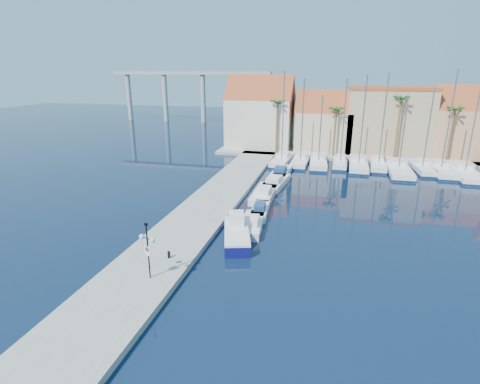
% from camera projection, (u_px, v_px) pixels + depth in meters
% --- Properties ---
extents(ground, '(260.00, 260.00, 0.00)m').
position_uv_depth(ground, '(267.00, 278.00, 27.68)').
color(ground, black).
rests_on(ground, ground).
extents(quay_west, '(6.00, 77.00, 0.50)m').
position_uv_depth(quay_west, '(210.00, 205.00, 42.15)').
color(quay_west, gray).
rests_on(quay_west, ground).
extents(shore_north, '(54.00, 16.00, 0.50)m').
position_uv_depth(shore_north, '(366.00, 152.00, 69.50)').
color(shore_north, gray).
rests_on(shore_north, ground).
extents(lamp_post, '(1.38, 0.73, 4.24)m').
position_uv_depth(lamp_post, '(147.00, 242.00, 25.94)').
color(lamp_post, black).
rests_on(lamp_post, quay_west).
extents(bollard, '(0.22, 0.22, 0.55)m').
position_uv_depth(bollard, '(169.00, 255.00, 29.57)').
color(bollard, black).
rests_on(bollard, quay_west).
extents(fishing_boat, '(3.88, 6.80, 2.26)m').
position_uv_depth(fishing_boat, '(237.00, 233.00, 33.58)').
color(fishing_boat, '#0E0F56').
rests_on(fishing_boat, ground).
extents(motorboat_west_0, '(2.50, 6.23, 1.40)m').
position_uv_depth(motorboat_west_0, '(252.00, 224.00, 36.11)').
color(motorboat_west_0, white).
rests_on(motorboat_west_0, ground).
extents(motorboat_west_1, '(1.99, 5.13, 1.40)m').
position_uv_depth(motorboat_west_1, '(260.00, 210.00, 39.74)').
color(motorboat_west_1, white).
rests_on(motorboat_west_1, ground).
extents(motorboat_west_2, '(2.37, 7.40, 1.40)m').
position_uv_depth(motorboat_west_2, '(264.00, 193.00, 45.25)').
color(motorboat_west_2, white).
rests_on(motorboat_west_2, ground).
extents(motorboat_west_3, '(3.11, 7.60, 1.40)m').
position_uv_depth(motorboat_west_3, '(275.00, 182.00, 49.77)').
color(motorboat_west_3, white).
rests_on(motorboat_west_3, ground).
extents(motorboat_west_4, '(2.52, 7.16, 1.40)m').
position_uv_depth(motorboat_west_4, '(281.00, 172.00, 54.60)').
color(motorboat_west_4, white).
rests_on(motorboat_west_4, ground).
extents(sailboat_0, '(3.05, 9.82, 14.63)m').
position_uv_depth(sailboat_0, '(282.00, 159.00, 62.08)').
color(sailboat_0, white).
rests_on(sailboat_0, ground).
extents(sailboat_1, '(2.70, 9.42, 13.52)m').
position_uv_depth(sailboat_1, '(301.00, 160.00, 61.38)').
color(sailboat_1, white).
rests_on(sailboat_1, ground).
extents(sailboat_2, '(3.19, 10.17, 11.04)m').
position_uv_depth(sailboat_2, '(318.00, 162.00, 60.61)').
color(sailboat_2, white).
rests_on(sailboat_2, ground).
extents(sailboat_3, '(2.41, 8.17, 13.58)m').
position_uv_depth(sailboat_3, '(340.00, 162.00, 60.17)').
color(sailboat_3, white).
rests_on(sailboat_3, ground).
extents(sailboat_4, '(3.06, 10.67, 14.16)m').
position_uv_depth(sailboat_4, '(358.00, 164.00, 59.18)').
color(sailboat_4, white).
rests_on(sailboat_4, ground).
extents(sailboat_5, '(2.93, 8.99, 14.42)m').
position_uv_depth(sailboat_5, '(378.00, 164.00, 58.92)').
color(sailboat_5, white).
rests_on(sailboat_5, ground).
extents(sailboat_6, '(3.19, 12.04, 11.29)m').
position_uv_depth(sailboat_6, '(398.00, 168.00, 56.62)').
color(sailboat_6, white).
rests_on(sailboat_6, ground).
extents(sailboat_7, '(2.92, 9.03, 12.24)m').
position_uv_depth(sailboat_7, '(421.00, 167.00, 57.07)').
color(sailboat_7, white).
rests_on(sailboat_7, ground).
extents(sailboat_8, '(2.76, 10.33, 14.89)m').
position_uv_depth(sailboat_8, '(440.00, 169.00, 56.11)').
color(sailboat_8, white).
rests_on(sailboat_8, ground).
extents(sailboat_9, '(3.45, 12.07, 13.19)m').
position_uv_depth(sailboat_9, '(463.00, 172.00, 54.71)').
color(sailboat_9, white).
rests_on(sailboat_9, ground).
extents(building_0, '(12.30, 9.00, 13.50)m').
position_uv_depth(building_0, '(260.00, 115.00, 71.32)').
color(building_0, beige).
rests_on(building_0, shore_north).
extents(building_1, '(10.30, 8.00, 11.00)m').
position_uv_depth(building_1, '(324.00, 124.00, 68.89)').
color(building_1, '#C9AF8D').
rests_on(building_1, shore_north).
extents(building_2, '(14.20, 10.20, 11.50)m').
position_uv_depth(building_2, '(387.00, 120.00, 66.94)').
color(building_2, tan).
rests_on(building_2, shore_north).
extents(building_3, '(10.30, 8.00, 12.00)m').
position_uv_depth(building_3, '(463.00, 125.00, 63.34)').
color(building_3, tan).
rests_on(building_3, shore_north).
extents(palm_0, '(2.60, 2.60, 10.15)m').
position_uv_depth(palm_0, '(278.00, 104.00, 64.99)').
color(palm_0, brown).
rests_on(palm_0, shore_north).
extents(palm_1, '(2.60, 2.60, 9.15)m').
position_uv_depth(palm_1, '(336.00, 111.00, 62.94)').
color(palm_1, brown).
rests_on(palm_1, shore_north).
extents(palm_2, '(2.60, 2.60, 11.15)m').
position_uv_depth(palm_2, '(401.00, 101.00, 60.02)').
color(palm_2, brown).
rests_on(palm_2, shore_north).
extents(palm_3, '(2.60, 2.60, 9.65)m').
position_uv_depth(palm_3, '(455.00, 111.00, 58.58)').
color(palm_3, brown).
rests_on(palm_3, shore_north).
extents(viaduct, '(48.00, 2.20, 14.45)m').
position_uv_depth(viaduct, '(186.00, 86.00, 109.23)').
color(viaduct, '#9E9E99').
rests_on(viaduct, ground).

